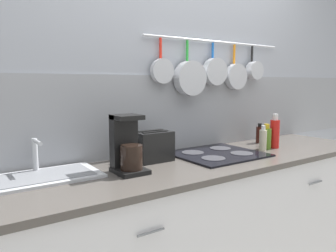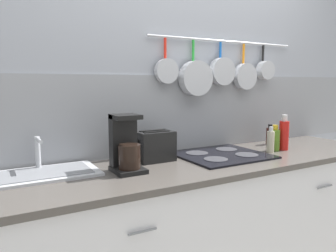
# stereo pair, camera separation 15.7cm
# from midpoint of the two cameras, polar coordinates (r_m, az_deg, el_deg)

# --- Properties ---
(wall_back) EXTENTS (7.20, 0.16, 2.60)m
(wall_back) POSITION_cam_midpoint_polar(r_m,az_deg,el_deg) (2.33, 4.56, 5.38)
(wall_back) COLOR #999EA8
(wall_back) RESTS_ON ground_plane
(cabinet_base) EXTENTS (2.59, 0.64, 0.85)m
(cabinet_base) POSITION_cam_midpoint_polar(r_m,az_deg,el_deg) (2.23, 9.88, -17.33)
(cabinet_base) COLOR silver
(cabinet_base) RESTS_ON ground_plane
(countertop) EXTENTS (2.63, 0.67, 0.03)m
(countertop) POSITION_cam_midpoint_polar(r_m,az_deg,el_deg) (2.09, 10.16, -6.28)
(countertop) COLOR #4C4742
(countertop) RESTS_ON cabinet_base
(sink_basin) EXTENTS (0.56, 0.32, 0.19)m
(sink_basin) POSITION_cam_midpoint_polar(r_m,az_deg,el_deg) (1.80, -18.77, -7.73)
(sink_basin) COLOR #B7BABF
(sink_basin) RESTS_ON countertop
(coffee_maker) EXTENTS (0.16, 0.19, 0.31)m
(coffee_maker) POSITION_cam_midpoint_polar(r_m,az_deg,el_deg) (1.78, -4.85, -3.80)
(coffee_maker) COLOR black
(coffee_maker) RESTS_ON countertop
(toaster) EXTENTS (0.24, 0.16, 0.19)m
(toaster) POSITION_cam_midpoint_polar(r_m,az_deg,el_deg) (2.01, -0.10, -3.51)
(toaster) COLOR black
(toaster) RESTS_ON countertop
(cooktop) EXTENTS (0.56, 0.51, 0.01)m
(cooktop) POSITION_cam_midpoint_polar(r_m,az_deg,el_deg) (2.20, 11.34, -4.95)
(cooktop) COLOR black
(cooktop) RESTS_ON countertop
(bottle_cooking_wine) EXTENTS (0.05, 0.05, 0.18)m
(bottle_cooking_wine) POSITION_cam_midpoint_polar(r_m,az_deg,el_deg) (2.38, 19.26, -2.52)
(bottle_cooking_wine) COLOR #BFB799
(bottle_cooking_wine) RESTS_ON countertop
(bottle_vinegar) EXTENTS (0.07, 0.07, 0.18)m
(bottle_vinegar) POSITION_cam_midpoint_polar(r_m,az_deg,el_deg) (2.45, 19.88, -2.22)
(bottle_vinegar) COLOR #4C721E
(bottle_vinegar) RESTS_ON countertop
(bottle_olive_oil) EXTENTS (0.07, 0.07, 0.25)m
(bottle_olive_oil) POSITION_cam_midpoint_polar(r_m,az_deg,el_deg) (2.50, 21.32, -1.40)
(bottle_olive_oil) COLOR red
(bottle_olive_oil) RESTS_ON countertop
(bottle_hot_sauce) EXTENTS (0.06, 0.06, 0.16)m
(bottle_hot_sauce) POSITION_cam_midpoint_polar(r_m,az_deg,el_deg) (2.69, 18.92, -1.59)
(bottle_hot_sauce) COLOR #33140F
(bottle_hot_sauce) RESTS_ON countertop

